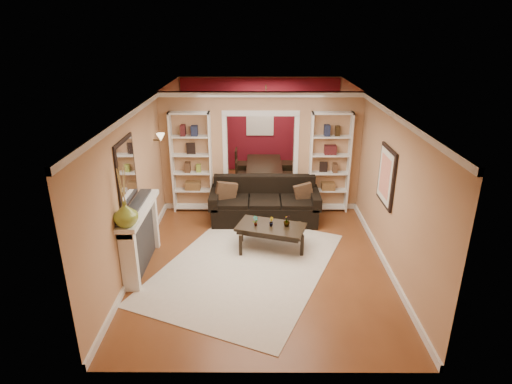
{
  "coord_description": "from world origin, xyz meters",
  "views": [
    {
      "loc": [
        -0.07,
        -8.14,
        4.07
      ],
      "look_at": [
        -0.1,
        -0.8,
        1.17
      ],
      "focal_mm": 30.0,
      "sensor_mm": 36.0,
      "label": 1
    }
  ],
  "objects_px": {
    "sofa": "(265,201)",
    "coffee_table": "(271,237)",
    "fireplace": "(142,238)",
    "dining_table": "(265,174)",
    "bookshelf_left": "(192,163)",
    "bookshelf_right": "(329,163)"
  },
  "relations": [
    {
      "from": "sofa",
      "to": "dining_table",
      "type": "distance_m",
      "value": 2.33
    },
    {
      "from": "sofa",
      "to": "coffee_table",
      "type": "relative_size",
      "value": 1.87
    },
    {
      "from": "coffee_table",
      "to": "fireplace",
      "type": "xyz_separation_m",
      "value": [
        -2.28,
        -0.68,
        0.34
      ]
    },
    {
      "from": "bookshelf_right",
      "to": "fireplace",
      "type": "relative_size",
      "value": 1.35
    },
    {
      "from": "coffee_table",
      "to": "dining_table",
      "type": "xyz_separation_m",
      "value": [
        -0.05,
        3.59,
        0.05
      ]
    },
    {
      "from": "bookshelf_left",
      "to": "dining_table",
      "type": "height_order",
      "value": "bookshelf_left"
    },
    {
      "from": "coffee_table",
      "to": "bookshelf_left",
      "type": "bearing_deg",
      "value": 150.63
    },
    {
      "from": "dining_table",
      "to": "bookshelf_right",
      "type": "bearing_deg",
      "value": -141.05
    },
    {
      "from": "sofa",
      "to": "coffee_table",
      "type": "distance_m",
      "value": 1.29
    },
    {
      "from": "sofa",
      "to": "dining_table",
      "type": "bearing_deg",
      "value": 88.74
    },
    {
      "from": "coffee_table",
      "to": "bookshelf_left",
      "type": "distance_m",
      "value": 2.7
    },
    {
      "from": "bookshelf_right",
      "to": "fireplace",
      "type": "xyz_separation_m",
      "value": [
        -3.64,
        -2.53,
        -0.57
      ]
    },
    {
      "from": "sofa",
      "to": "dining_table",
      "type": "relative_size",
      "value": 1.42
    },
    {
      "from": "bookshelf_right",
      "to": "sofa",
      "type": "bearing_deg",
      "value": -158.35
    },
    {
      "from": "sofa",
      "to": "coffee_table",
      "type": "xyz_separation_m",
      "value": [
        0.1,
        -1.27,
        -0.22
      ]
    },
    {
      "from": "coffee_table",
      "to": "fireplace",
      "type": "distance_m",
      "value": 2.41
    },
    {
      "from": "sofa",
      "to": "coffee_table",
      "type": "height_order",
      "value": "sofa"
    },
    {
      "from": "bookshelf_right",
      "to": "fireplace",
      "type": "height_order",
      "value": "bookshelf_right"
    },
    {
      "from": "sofa",
      "to": "bookshelf_right",
      "type": "distance_m",
      "value": 1.72
    },
    {
      "from": "coffee_table",
      "to": "dining_table",
      "type": "distance_m",
      "value": 3.59
    },
    {
      "from": "sofa",
      "to": "bookshelf_left",
      "type": "bearing_deg",
      "value": 160.51
    },
    {
      "from": "sofa",
      "to": "bookshelf_left",
      "type": "distance_m",
      "value": 1.87
    }
  ]
}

